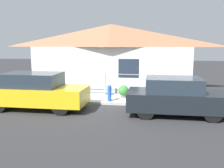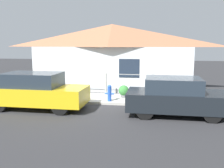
{
  "view_description": "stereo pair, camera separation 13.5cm",
  "coord_description": "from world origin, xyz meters",
  "views": [
    {
      "loc": [
        2.32,
        -10.61,
        2.71
      ],
      "look_at": [
        0.59,
        0.3,
        0.9
      ],
      "focal_mm": 40.0,
      "sensor_mm": 36.0,
      "label": 1
    },
    {
      "loc": [
        2.45,
        -10.59,
        2.71
      ],
      "look_at": [
        0.59,
        0.3,
        0.9
      ],
      "focal_mm": 40.0,
      "sensor_mm": 36.0,
      "label": 2
    }
  ],
  "objects": [
    {
      "name": "car_left",
      "position": [
        -2.38,
        -1.11,
        0.76
      ],
      "size": [
        4.14,
        1.7,
        1.51
      ],
      "rotation": [
        0.0,
        0.0,
        -0.0
      ],
      "color": "gold",
      "rests_on": "ground_plane"
    },
    {
      "name": "sidewalk",
      "position": [
        0.0,
        1.01,
        0.06
      ],
      "size": [
        24.0,
        2.02,
        0.11
      ],
      "color": "#B2AFA8",
      "rests_on": "ground_plane"
    },
    {
      "name": "ground_plane",
      "position": [
        0.0,
        0.0,
        0.0
      ],
      "size": [
        60.0,
        60.0,
        0.0
      ],
      "primitive_type": "plane",
      "color": "#2D2D30"
    },
    {
      "name": "fence",
      "position": [
        0.0,
        1.87,
        0.71
      ],
      "size": [
        4.9,
        0.1,
        1.08
      ],
      "color": "#999993",
      "rests_on": "sidewalk"
    },
    {
      "name": "potted_plant_near_hydrant",
      "position": [
        1.02,
        1.17,
        0.43
      ],
      "size": [
        0.5,
        0.5,
        0.59
      ],
      "color": "slate",
      "rests_on": "sidewalk"
    },
    {
      "name": "fire_hydrant",
      "position": [
        0.48,
        0.28,
        0.51
      ],
      "size": [
        0.41,
        0.19,
        0.75
      ],
      "color": "blue",
      "rests_on": "sidewalk"
    },
    {
      "name": "car_right",
      "position": [
        3.27,
        -1.11,
        0.72
      ],
      "size": [
        3.72,
        1.74,
        1.44
      ],
      "rotation": [
        0.0,
        0.0,
        0.0
      ],
      "color": "black",
      "rests_on": "ground_plane"
    },
    {
      "name": "house",
      "position": [
        0.0,
        3.72,
        2.97
      ],
      "size": [
        9.32,
        2.23,
        3.79
      ],
      "color": "silver",
      "rests_on": "ground_plane"
    }
  ]
}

